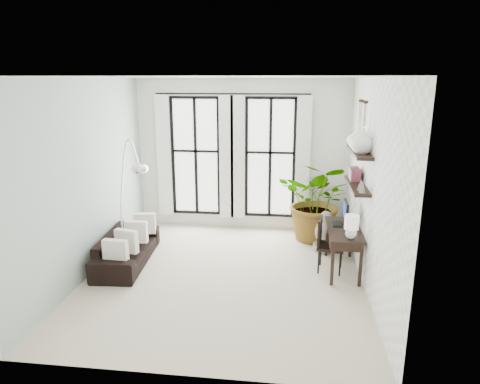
% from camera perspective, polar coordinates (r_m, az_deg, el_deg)
% --- Properties ---
extents(floor, '(5.00, 5.00, 0.00)m').
position_cam_1_polar(floor, '(7.25, -2.07, -11.11)').
color(floor, beige).
rests_on(floor, ground).
extents(ceiling, '(5.00, 5.00, 0.00)m').
position_cam_1_polar(ceiling, '(6.52, -2.34, 15.08)').
color(ceiling, white).
rests_on(ceiling, wall_back).
extents(wall_left, '(0.00, 5.00, 5.00)m').
position_cam_1_polar(wall_left, '(7.40, -19.68, 1.70)').
color(wall_left, '#9DAFA7').
rests_on(wall_left, floor).
extents(wall_right, '(0.00, 5.00, 5.00)m').
position_cam_1_polar(wall_right, '(6.73, 17.07, 0.68)').
color(wall_right, white).
rests_on(wall_right, floor).
extents(wall_back, '(4.50, 0.00, 4.50)m').
position_cam_1_polar(wall_back, '(9.13, 0.29, 4.93)').
color(wall_back, white).
rests_on(wall_back, floor).
extents(windows, '(3.26, 0.13, 2.65)m').
position_cam_1_polar(windows, '(9.10, -1.02, 4.63)').
color(windows, white).
rests_on(windows, wall_back).
extents(wall_shelves, '(0.25, 1.30, 0.60)m').
position_cam_1_polar(wall_shelves, '(7.17, 15.38, 2.68)').
color(wall_shelves, black).
rests_on(wall_shelves, wall_right).
extents(sofa, '(0.87, 1.92, 0.55)m').
position_cam_1_polar(sofa, '(7.89, -14.84, -7.24)').
color(sofa, black).
rests_on(sofa, floor).
extents(throw_pillows, '(0.40, 1.52, 0.40)m').
position_cam_1_polar(throw_pillows, '(7.77, -14.26, -5.75)').
color(throw_pillows, beige).
rests_on(throw_pillows, sofa).
extents(plant, '(1.81, 1.69, 1.63)m').
position_cam_1_polar(plant, '(8.67, 10.35, -1.18)').
color(plant, '#2D7228').
rests_on(plant, floor).
extents(desk, '(0.54, 1.27, 1.15)m').
position_cam_1_polar(desk, '(7.33, 13.67, -5.22)').
color(desk, black).
rests_on(desk, floor).
extents(desk_chair, '(0.50, 0.50, 0.92)m').
position_cam_1_polar(desk_chair, '(7.39, 11.38, -6.43)').
color(desk_chair, black).
rests_on(desk_chair, floor).
extents(arc_lamp, '(0.71, 0.35, 2.21)m').
position_cam_1_polar(arc_lamp, '(7.56, -14.39, 1.05)').
color(arc_lamp, silver).
rests_on(arc_lamp, floor).
extents(buddha, '(0.44, 0.44, 0.78)m').
position_cam_1_polar(buddha, '(8.28, 11.29, -5.53)').
color(buddha, gray).
rests_on(buddha, floor).
extents(vase_a, '(0.37, 0.37, 0.38)m').
position_cam_1_polar(vase_a, '(6.79, 16.03, 6.61)').
color(vase_a, white).
rests_on(vase_a, shelf_upper).
extents(vase_b, '(0.37, 0.37, 0.38)m').
position_cam_1_polar(vase_b, '(7.19, 15.55, 7.06)').
color(vase_b, white).
rests_on(vase_b, shelf_upper).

